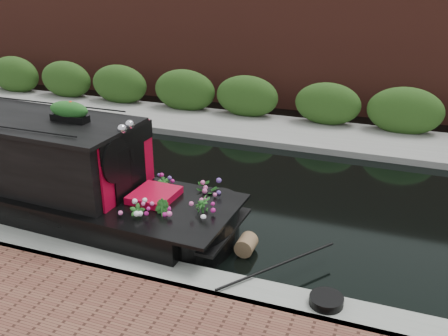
% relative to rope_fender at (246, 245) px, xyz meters
% --- Properties ---
extents(ground, '(80.00, 80.00, 0.00)m').
position_rel_rope_fender_xyz_m(ground, '(-2.15, 2.02, -0.16)').
color(ground, black).
rests_on(ground, ground).
extents(near_bank_coping, '(40.00, 0.60, 0.50)m').
position_rel_rope_fender_xyz_m(near_bank_coping, '(-2.15, -1.28, -0.16)').
color(near_bank_coping, gray).
rests_on(near_bank_coping, ground).
extents(far_bank_path, '(40.00, 2.40, 0.34)m').
position_rel_rope_fender_xyz_m(far_bank_path, '(-2.15, 6.22, -0.16)').
color(far_bank_path, gray).
rests_on(far_bank_path, ground).
extents(far_hedge, '(40.00, 1.10, 2.80)m').
position_rel_rope_fender_xyz_m(far_hedge, '(-2.15, 7.12, -0.16)').
color(far_hedge, '#284B19').
rests_on(far_hedge, ground).
extents(far_brick_wall, '(40.00, 1.00, 8.00)m').
position_rel_rope_fender_xyz_m(far_brick_wall, '(-2.15, 9.22, -0.16)').
color(far_brick_wall, '#5B281E').
rests_on(far_brick_wall, ground).
extents(rope_fender, '(0.31, 0.38, 0.31)m').
position_rel_rope_fender_xyz_m(rope_fender, '(0.00, 0.00, 0.00)').
color(rope_fender, brown).
rests_on(rope_fender, ground).
extents(coiled_mooring_rope, '(0.47, 0.47, 0.12)m').
position_rel_rope_fender_xyz_m(coiled_mooring_rope, '(1.54, -1.22, 0.15)').
color(coiled_mooring_rope, black).
rests_on(coiled_mooring_rope, near_bank_coping).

